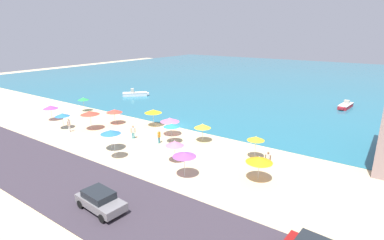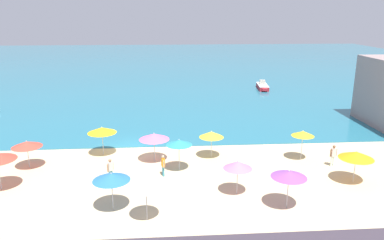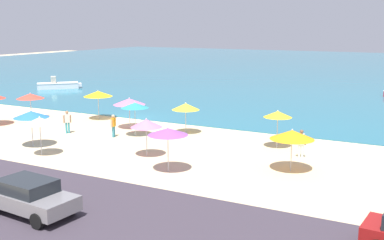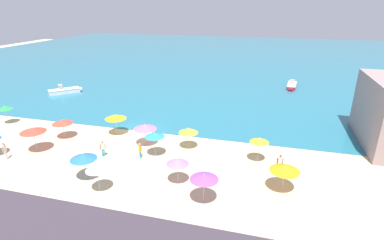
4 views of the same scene
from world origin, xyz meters
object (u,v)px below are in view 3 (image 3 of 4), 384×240
Objects in this scene: parked_car_0 at (30,196)px; skiff_offshore at (58,85)px; beach_umbrella_13 at (98,94)px; beach_umbrella_10 at (40,121)px; beach_umbrella_6 at (186,107)px; beach_umbrella_14 at (129,102)px; beach_umbrella_1 at (135,105)px; bather_0 at (67,121)px; beach_umbrella_4 at (278,114)px; bather_1 at (301,142)px; beach_umbrella_11 at (146,123)px; bather_3 at (113,125)px; beach_umbrella_12 at (30,96)px; beach_umbrella_2 at (168,132)px; beach_umbrella_8 at (31,114)px; beach_umbrella_7 at (292,135)px.

skiff_offshore is (-27.31, 30.60, -0.36)m from parked_car_0.
beach_umbrella_10 is at bearing -68.77° from beach_umbrella_13.
beach_umbrella_13 reaches higher than beach_umbrella_10.
beach_umbrella_10 is 11.34m from beach_umbrella_13.
beach_umbrella_14 reaches higher than beach_umbrella_6.
beach_umbrella_14 reaches higher than parked_car_0.
beach_umbrella_1 is 5.29m from bather_0.
skiff_offshore is (-21.04, 14.63, -1.59)m from beach_umbrella_14.
beach_umbrella_4 is 16.44m from parked_car_0.
beach_umbrella_6 is 0.95× the size of beach_umbrella_10.
beach_umbrella_11 is at bearing -154.04° from bather_1.
beach_umbrella_10 is at bearing -117.37° from beach_umbrella_6.
bather_3 is at bearing -42.62° from beach_umbrella_13.
bather_3 is (-13.09, -0.89, -0.06)m from bather_1.
beach_umbrella_4 is 1.55× the size of bather_3.
beach_umbrella_10 is 1.07× the size of beach_umbrella_12.
beach_umbrella_4 is 11.84m from beach_umbrella_14.
beach_umbrella_2 is at bearing -34.40° from bather_3.
beach_umbrella_14 is (-1.90, 2.01, -0.17)m from beach_umbrella_1.
bather_1 is at bearing 25.96° from beach_umbrella_11.
beach_umbrella_4 is 1.04× the size of beach_umbrella_8.
bather_1 is (13.79, -2.06, -1.10)m from beach_umbrella_14.
beach_umbrella_11 is 12.54m from beach_umbrella_13.
beach_umbrella_6 is at bearing 40.95° from bather_3.
beach_umbrella_12 reaches higher than bather_1.
beach_umbrella_4 is 1.03× the size of beach_umbrella_10.
beach_umbrella_14 is at bearing -21.13° from beach_umbrella_13.
beach_umbrella_6 reaches higher than skiff_offshore.
beach_umbrella_8 is 1.50× the size of bather_3.
beach_umbrella_11 is at bearing -172.25° from beach_umbrella_7.
beach_umbrella_6 is 14.25m from beach_umbrella_12.
beach_umbrella_13 is (-8.95, 1.22, 0.18)m from beach_umbrella_6.
beach_umbrella_8 reaches higher than beach_umbrella_14.
beach_umbrella_13 reaches higher than bather_1.
parked_car_0 is (0.74, -9.89, -1.20)m from beach_umbrella_11.
beach_umbrella_1 is 7.20m from beach_umbrella_10.
beach_umbrella_13 is 21.21m from skiff_offshore.
beach_umbrella_1 is 28.39m from skiff_offshore.
beach_umbrella_11 is (3.63, -4.07, -0.19)m from beach_umbrella_1.
bather_0 is 0.40× the size of parked_car_0.
beach_umbrella_12 is at bearing -53.22° from skiff_offshore.
bather_3 is (-4.83, 3.13, -1.13)m from beach_umbrella_11.
bather_3 is at bearing -38.96° from skiff_offshore.
bather_3 is (5.03, -4.62, -1.26)m from beach_umbrella_13.
beach_umbrella_12 is 19.19m from skiff_offshore.
beach_umbrella_10 is at bearing -107.11° from beach_umbrella_1.
beach_umbrella_1 is 0.59× the size of parked_car_0.
beach_umbrella_8 is at bearing -77.77° from beach_umbrella_13.
beach_umbrella_11 is 1.04× the size of beach_umbrella_12.
beach_umbrella_2 is 1.02× the size of beach_umbrella_8.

